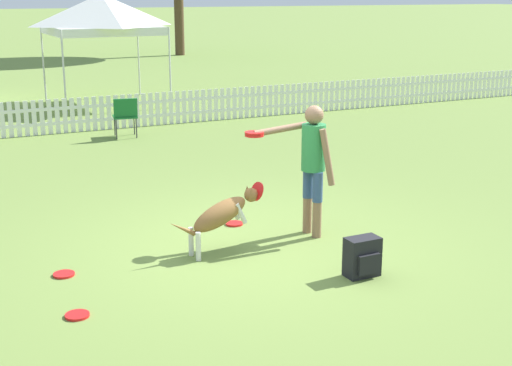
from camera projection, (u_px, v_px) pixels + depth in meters
ground_plane at (255, 244)px, 8.19m from camera, size 240.00×240.00×0.00m
handler_person at (311, 156)px, 8.26m from camera, size 0.95×0.59×1.56m
leaping_dog at (222, 214)px, 7.82m from camera, size 1.16×0.31×0.75m
frisbee_near_handler at (64, 274)px, 7.29m from camera, size 0.22×0.22×0.02m
frisbee_near_dog at (77, 315)px, 6.37m from camera, size 0.22×0.22×0.02m
frisbee_midfield at (234, 224)px, 8.88m from camera, size 0.22×0.22×0.02m
backpack_on_grass at (363, 257)px, 7.23m from camera, size 0.35×0.24×0.41m
picket_fence at (91, 114)px, 14.77m from camera, size 25.62×0.04×0.71m
folding_chair_blue_left at (125, 114)px, 14.04m from camera, size 0.54×0.56×0.80m
canopy_tent_secondary at (102, 14)px, 17.73m from camera, size 2.62×2.62×2.76m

